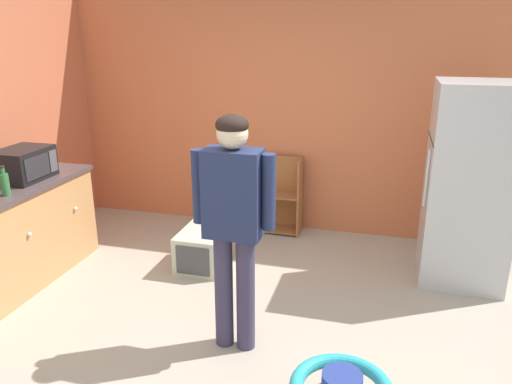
# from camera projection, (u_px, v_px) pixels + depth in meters

# --- Properties ---
(ground_plane) EXTENTS (12.00, 12.00, 0.00)m
(ground_plane) POSITION_uv_depth(u_px,v_px,m) (240.00, 343.00, 3.62)
(ground_plane) COLOR #A89F8F
(ground_plane) RESTS_ON ground
(back_wall) EXTENTS (5.20, 0.06, 2.70)m
(back_wall) POSITION_uv_depth(u_px,v_px,m) (301.00, 110.00, 5.33)
(back_wall) COLOR #C96B43
(back_wall) RESTS_ON ground
(kitchen_counter) EXTENTS (0.65, 1.97, 0.90)m
(kitchen_counter) POSITION_uv_depth(u_px,v_px,m) (0.00, 242.00, 4.22)
(kitchen_counter) COLOR tan
(kitchen_counter) RESTS_ON ground
(refrigerator) EXTENTS (0.73, 0.68, 1.78)m
(refrigerator) POSITION_uv_depth(u_px,v_px,m) (469.00, 186.00, 4.29)
(refrigerator) COLOR #B7BABF
(refrigerator) RESTS_ON ground
(bookshelf) EXTENTS (0.80, 0.28, 0.85)m
(bookshelf) POSITION_uv_depth(u_px,v_px,m) (261.00, 198.00, 5.57)
(bookshelf) COLOR #9A5F36
(bookshelf) RESTS_ON ground
(standing_person) EXTENTS (0.57, 0.22, 1.68)m
(standing_person) POSITION_uv_depth(u_px,v_px,m) (233.00, 214.00, 3.28)
(standing_person) COLOR #3A3551
(standing_person) RESTS_ON ground
(pet_carrier) EXTENTS (0.42, 0.55, 0.36)m
(pet_carrier) POSITION_uv_depth(u_px,v_px,m) (203.00, 249.00, 4.73)
(pet_carrier) COLOR beige
(pet_carrier) RESTS_ON ground
(microwave) EXTENTS (0.37, 0.48, 0.28)m
(microwave) POSITION_uv_depth(u_px,v_px,m) (24.00, 164.00, 4.39)
(microwave) COLOR black
(microwave) RESTS_ON kitchen_counter
(green_glass_bottle) EXTENTS (0.07, 0.07, 0.25)m
(green_glass_bottle) POSITION_uv_depth(u_px,v_px,m) (5.00, 184.00, 3.97)
(green_glass_bottle) COLOR #33753D
(green_glass_bottle) RESTS_ON kitchen_counter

